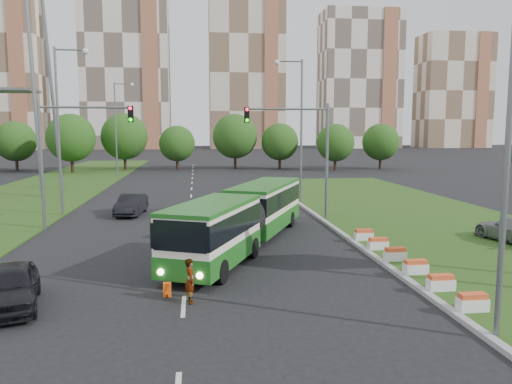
{
  "coord_description": "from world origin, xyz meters",
  "views": [
    {
      "loc": [
        -2.48,
        -23.21,
        6.19
      ],
      "look_at": [
        0.98,
        5.56,
        2.6
      ],
      "focal_mm": 35.0,
      "sensor_mm": 36.0,
      "label": 1
    }
  ],
  "objects": [
    {
      "name": "car_left_near",
      "position": [
        -8.99,
        -5.41,
        0.76
      ],
      "size": [
        2.85,
        4.79,
        1.53
      ],
      "primitive_type": "imported",
      "rotation": [
        0.0,
        0.0,
        0.25
      ],
      "color": "black",
      "rests_on": "ground"
    },
    {
      "name": "traffic_mast_median",
      "position": [
        4.78,
        10.0,
        5.35
      ],
      "size": [
        5.76,
        0.32,
        8.0
      ],
      "color": "slate",
      "rests_on": "ground"
    },
    {
      "name": "articulated_bus",
      "position": [
        -0.23,
        2.94,
        1.61
      ],
      "size": [
        2.48,
        15.93,
        2.62
      ],
      "rotation": [
        0.0,
        0.0,
        -0.42
      ],
      "color": "white",
      "rests_on": "ground"
    },
    {
      "name": "traffic_mast_left",
      "position": [
        -10.38,
        9.0,
        5.35
      ],
      "size": [
        5.76,
        0.32,
        8.0
      ],
      "color": "slate",
      "rests_on": "ground"
    },
    {
      "name": "apartment_tower_west",
      "position": [
        -65.0,
        150.0,
        24.0
      ],
      "size": [
        26.0,
        15.0,
        48.0
      ],
      "primitive_type": "cube",
      "color": "beige",
      "rests_on": "ground"
    },
    {
      "name": "midrise_east",
      "position": [
        90.0,
        150.0,
        20.0
      ],
      "size": [
        24.0,
        14.0,
        40.0
      ],
      "primitive_type": "cube",
      "color": "beige",
      "rests_on": "ground"
    },
    {
      "name": "apartment_tower_ceast",
      "position": [
        15.0,
        150.0,
        25.0
      ],
      "size": [
        25.0,
        15.0,
        50.0
      ],
      "primitive_type": "cube",
      "color": "beige",
      "rests_on": "ground"
    },
    {
      "name": "car_left_far",
      "position": [
        -7.27,
        13.95,
        0.76
      ],
      "size": [
        2.09,
        4.75,
        1.52
      ],
      "primitive_type": "imported",
      "rotation": [
        0.0,
        0.0,
        -0.11
      ],
      "color": "black",
      "rests_on": "ground"
    },
    {
      "name": "apartment_tower_east",
      "position": [
        55.0,
        150.0,
        23.5
      ],
      "size": [
        27.0,
        15.0,
        47.0
      ],
      "primitive_type": "cube",
      "color": "white",
      "rests_on": "ground"
    },
    {
      "name": "ground",
      "position": [
        0.0,
        0.0,
        0.0
      ],
      "size": [
        360.0,
        360.0,
        0.0
      ],
      "primitive_type": "plane",
      "color": "black",
      "rests_on": "ground"
    },
    {
      "name": "apartment_tower_cwest",
      "position": [
        -25.0,
        150.0,
        26.0
      ],
      "size": [
        28.0,
        15.0,
        52.0
      ],
      "primitive_type": "cube",
      "color": "white",
      "rests_on": "ground"
    },
    {
      "name": "shopping_trolley",
      "position": [
        -3.63,
        -4.85,
        0.26
      ],
      "size": [
        0.3,
        0.32,
        0.52
      ],
      "rotation": [
        0.0,
        0.0,
        0.05
      ],
      "color": "#FF540D",
      "rests_on": "ground"
    },
    {
      "name": "tree_line",
      "position": [
        10.0,
        55.0,
        4.5
      ],
      "size": [
        120.0,
        8.0,
        9.0
      ],
      "primitive_type": null,
      "color": "#1E4813",
      "rests_on": "ground"
    },
    {
      "name": "flower_planters",
      "position": [
        6.7,
        -2.5,
        0.45
      ],
      "size": [
        1.1,
        11.5,
        0.6
      ],
      "primitive_type": null,
      "color": "white",
      "rests_on": "grass_median"
    },
    {
      "name": "median_kerb",
      "position": [
        6.05,
        8.0,
        0.09
      ],
      "size": [
        0.3,
        60.0,
        0.18
      ],
      "primitive_type": "cube",
      "color": "#999999",
      "rests_on": "ground"
    },
    {
      "name": "grass_median",
      "position": [
        13.0,
        8.0,
        0.07
      ],
      "size": [
        14.0,
        60.0,
        0.15
      ],
      "primitive_type": "cube",
      "color": "#284F16",
      "rests_on": "ground"
    },
    {
      "name": "lane_markings",
      "position": [
        -3.0,
        20.0,
        0.0
      ],
      "size": [
        0.2,
        100.0,
        0.01
      ],
      "primitive_type": null,
      "color": "silver",
      "rests_on": "ground"
    },
    {
      "name": "left_verge",
      "position": [
        -18.0,
        25.0,
        0.05
      ],
      "size": [
        12.0,
        110.0,
        0.1
      ],
      "primitive_type": "cube",
      "color": "#284F16",
      "rests_on": "ground"
    },
    {
      "name": "pedestrian",
      "position": [
        -2.75,
        -5.68,
        0.82
      ],
      "size": [
        0.47,
        0.65,
        1.64
      ],
      "primitive_type": "imported",
      "rotation": [
        0.0,
        0.0,
        1.71
      ],
      "color": "gray",
      "rests_on": "ground"
    },
    {
      "name": "street_lamps",
      "position": [
        -3.0,
        10.0,
        6.0
      ],
      "size": [
        36.0,
        60.0,
        12.0
      ],
      "primitive_type": null,
      "color": "slate",
      "rests_on": "ground"
    }
  ]
}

